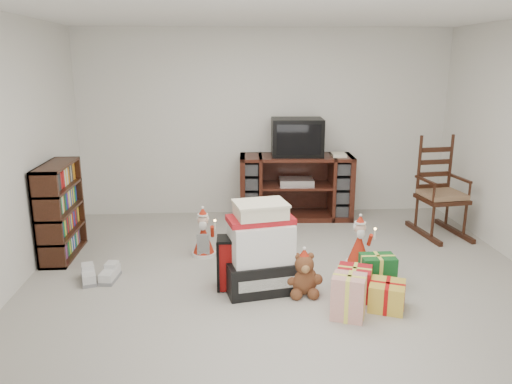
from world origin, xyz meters
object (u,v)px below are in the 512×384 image
sneaker_pair (99,275)px  tv_stand (296,187)px  mrs_claus_figurine (203,237)px  santa_figurine (359,246)px  rocking_chair (439,200)px  gift_cluster (371,288)px  red_suitcase (239,263)px  crt_television (297,137)px  bookshelf (60,212)px  teddy_bear (303,276)px  gift_pile (260,252)px

sneaker_pair → tv_stand: bearing=33.3°
mrs_claus_figurine → sneaker_pair: 1.17m
santa_figurine → mrs_claus_figurine: mrs_claus_figurine is taller
rocking_chair → gift_cluster: (-1.36, -1.78, -0.28)m
santa_figurine → sneaker_pair: bearing=-174.8°
red_suitcase → crt_television: crt_television is taller
bookshelf → rocking_chair: (4.40, 0.47, -0.07)m
tv_stand → gift_cluster: bearing=-80.3°
rocking_chair → crt_television: size_ratio=1.82×
rocking_chair → santa_figurine: (-1.24, -0.93, -0.22)m
rocking_chair → santa_figurine: rocking_chair is taller
bookshelf → gift_cluster: bookshelf is taller
crt_television → santa_figurine: bearing=-73.0°
rocking_chair → crt_television: bearing=147.8°
tv_stand → santa_figurine: tv_stand is taller
red_suitcase → mrs_claus_figurine: (-0.36, 0.84, -0.04)m
red_suitcase → crt_television: size_ratio=0.85×
rocking_chair → sneaker_pair: rocking_chair is taller
santa_figurine → crt_television: (-0.43, 1.68, 0.89)m
teddy_bear → sneaker_pair: teddy_bear is taller
bookshelf → santa_figurine: (3.16, -0.46, -0.28)m
tv_stand → teddy_bear: tv_stand is taller
rocking_chair → tv_stand: bearing=148.6°
red_suitcase → sneaker_pair: (-1.35, 0.24, -0.20)m
sneaker_pair → crt_television: 3.10m
santa_figurine → sneaker_pair: (-2.62, -0.24, -0.15)m
bookshelf → teddy_bear: bookshelf is taller
mrs_claus_figurine → gift_cluster: bearing=-38.9°
gift_pile → teddy_bear: (0.38, -0.13, -0.19)m
red_suitcase → santa_figurine: 1.35m
bookshelf → rocking_chair: size_ratio=0.82×
red_suitcase → gift_cluster: red_suitcase is taller
bookshelf → sneaker_pair: bearing=-52.1°
rocking_chair → gift_cluster: rocking_chair is taller
bookshelf → mrs_claus_figurine: (1.53, -0.10, -0.28)m
santa_figurine → crt_television: bearing=104.2°
bookshelf → rocking_chair: rocking_chair is taller
teddy_bear → mrs_claus_figurine: bearing=133.4°
rocking_chair → gift_pile: (-2.30, -1.44, -0.06)m
tv_stand → bookshelf: bearing=-153.6°
gift_pile → red_suitcase: size_ratio=1.41×
red_suitcase → mrs_claus_figurine: size_ratio=1.07×
tv_stand → santa_figurine: size_ratio=2.80×
teddy_bear → crt_television: crt_television is taller
gift_cluster → crt_television: crt_television is taller
crt_television → mrs_claus_figurine: bearing=-129.5°
santa_figurine → sneaker_pair: 2.63m
red_suitcase → santa_figurine: bearing=22.5°
red_suitcase → teddy_bear: (0.58, -0.16, -0.08)m
gift_pile → santa_figurine: size_ratio=1.52×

